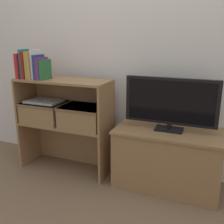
# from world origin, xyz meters

# --- Properties ---
(ground_plane) EXTENTS (16.00, 16.00, 0.00)m
(ground_plane) POSITION_xyz_m (0.00, 0.00, 0.00)
(ground_plane) COLOR brown
(wall_back) EXTENTS (10.00, 0.05, 2.40)m
(wall_back) POSITION_xyz_m (0.00, 0.47, 1.20)
(wall_back) COLOR silver
(wall_back) RESTS_ON ground_plane
(tv_stand) EXTENTS (0.86, 0.45, 0.50)m
(tv_stand) POSITION_xyz_m (0.48, 0.22, 0.25)
(tv_stand) COLOR olive
(tv_stand) RESTS_ON ground_plane
(tv) EXTENTS (0.73, 0.14, 0.43)m
(tv) POSITION_xyz_m (0.48, 0.22, 0.73)
(tv) COLOR black
(tv) RESTS_ON tv_stand
(bookshelf_lower_tier) EXTENTS (0.86, 0.34, 0.45)m
(bookshelf_lower_tier) POSITION_xyz_m (-0.47, 0.23, 0.29)
(bookshelf_lower_tier) COLOR olive
(bookshelf_lower_tier) RESTS_ON ground_plane
(bookshelf_upper_tier) EXTENTS (0.86, 0.34, 0.41)m
(bookshelf_upper_tier) POSITION_xyz_m (-0.47, 0.23, 0.72)
(bookshelf_upper_tier) COLOR olive
(bookshelf_upper_tier) RESTS_ON bookshelf_lower_tier
(book_crimson) EXTENTS (0.03, 0.16, 0.22)m
(book_crimson) POSITION_xyz_m (-0.85, 0.10, 0.98)
(book_crimson) COLOR #B22328
(book_crimson) RESTS_ON bookshelf_upper_tier
(book_teal) EXTENTS (0.02, 0.13, 0.26)m
(book_teal) POSITION_xyz_m (-0.82, 0.10, 0.99)
(book_teal) COLOR #1E7075
(book_teal) RESTS_ON bookshelf_upper_tier
(book_maroon) EXTENTS (0.03, 0.15, 0.24)m
(book_maroon) POSITION_xyz_m (-0.79, 0.10, 0.98)
(book_maroon) COLOR maroon
(book_maroon) RESTS_ON bookshelf_upper_tier
(book_mustard) EXTENTS (0.04, 0.13, 0.24)m
(book_mustard) POSITION_xyz_m (-0.76, 0.10, 0.98)
(book_mustard) COLOR gold
(book_mustard) RESTS_ON bookshelf_upper_tier
(book_tan) EXTENTS (0.02, 0.16, 0.20)m
(book_tan) POSITION_xyz_m (-0.72, 0.10, 0.97)
(book_tan) COLOR tan
(book_tan) RESTS_ON bookshelf_upper_tier
(book_ivory) EXTENTS (0.02, 0.13, 0.26)m
(book_ivory) POSITION_xyz_m (-0.70, 0.10, 0.99)
(book_ivory) COLOR silver
(book_ivory) RESTS_ON bookshelf_upper_tier
(book_navy) EXTENTS (0.03, 0.14, 0.21)m
(book_navy) POSITION_xyz_m (-0.67, 0.10, 0.97)
(book_navy) COLOR navy
(book_navy) RESTS_ON bookshelf_upper_tier
(book_plum) EXTENTS (0.03, 0.15, 0.19)m
(book_plum) POSITION_xyz_m (-0.64, 0.10, 0.96)
(book_plum) COLOR #6B2D66
(book_plum) RESTS_ON bookshelf_upper_tier
(book_forest) EXTENTS (0.03, 0.15, 0.17)m
(book_forest) POSITION_xyz_m (-0.60, 0.10, 0.95)
(book_forest) COLOR #286638
(book_forest) RESTS_ON bookshelf_upper_tier
(storage_basket_left) EXTENTS (0.39, 0.31, 0.19)m
(storage_basket_left) POSITION_xyz_m (-0.68, 0.15, 0.56)
(storage_basket_left) COLOR #937047
(storage_basket_left) RESTS_ON bookshelf_lower_tier
(storage_basket_right) EXTENTS (0.39, 0.31, 0.19)m
(storage_basket_right) POSITION_xyz_m (-0.27, 0.15, 0.56)
(storage_basket_right) COLOR #937047
(storage_basket_right) RESTS_ON bookshelf_lower_tier
(laptop) EXTENTS (0.32, 0.23, 0.02)m
(laptop) POSITION_xyz_m (-0.68, 0.15, 0.65)
(laptop) COLOR #BCBCC1
(laptop) RESTS_ON storage_basket_left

